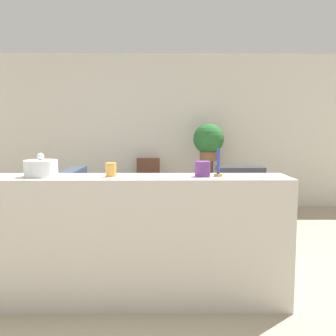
{
  "coord_description": "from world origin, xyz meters",
  "views": [
    {
      "loc": [
        0.47,
        -3.24,
        1.42
      ],
      "look_at": [
        0.51,
        2.01,
        0.85
      ],
      "focal_mm": 40.0,
      "sensor_mm": 36.0,
      "label": 1
    }
  ],
  "objects_px": {
    "couch": "(89,212)",
    "television": "(239,183)",
    "wooden_chair": "(148,183)",
    "potted_plant": "(209,140)",
    "decorative_bowl": "(41,168)"
  },
  "relations": [
    {
      "from": "potted_plant",
      "to": "decorative_bowl",
      "type": "distance_m",
      "value": 3.7
    },
    {
      "from": "wooden_chair",
      "to": "couch",
      "type": "bearing_deg",
      "value": -117.26
    },
    {
      "from": "potted_plant",
      "to": "decorative_bowl",
      "type": "bearing_deg",
      "value": -117.34
    },
    {
      "from": "couch",
      "to": "potted_plant",
      "type": "height_order",
      "value": "potted_plant"
    },
    {
      "from": "decorative_bowl",
      "to": "wooden_chair",
      "type": "bearing_deg",
      "value": 78.5
    },
    {
      "from": "television",
      "to": "potted_plant",
      "type": "distance_m",
      "value": 1.18
    },
    {
      "from": "wooden_chair",
      "to": "decorative_bowl",
      "type": "bearing_deg",
      "value": -101.5
    },
    {
      "from": "television",
      "to": "potted_plant",
      "type": "bearing_deg",
      "value": 108.41
    },
    {
      "from": "couch",
      "to": "decorative_bowl",
      "type": "height_order",
      "value": "decorative_bowl"
    },
    {
      "from": "television",
      "to": "wooden_chair",
      "type": "bearing_deg",
      "value": 141.65
    },
    {
      "from": "television",
      "to": "potted_plant",
      "type": "relative_size",
      "value": 1.05
    },
    {
      "from": "decorative_bowl",
      "to": "couch",
      "type": "bearing_deg",
      "value": 91.22
    },
    {
      "from": "couch",
      "to": "potted_plant",
      "type": "relative_size",
      "value": 2.85
    },
    {
      "from": "couch",
      "to": "television",
      "type": "relative_size",
      "value": 2.7
    },
    {
      "from": "wooden_chair",
      "to": "decorative_bowl",
      "type": "distance_m",
      "value": 3.49
    }
  ]
}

